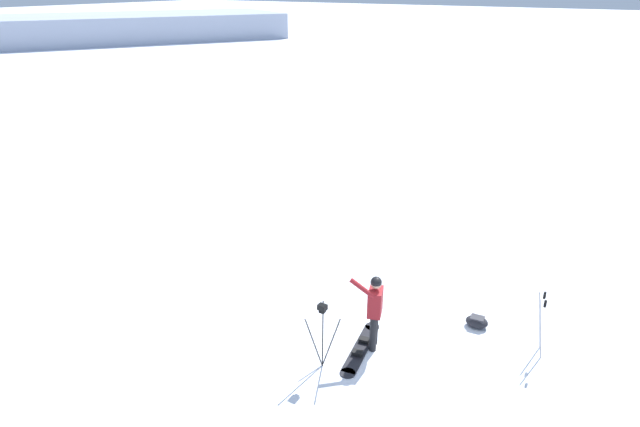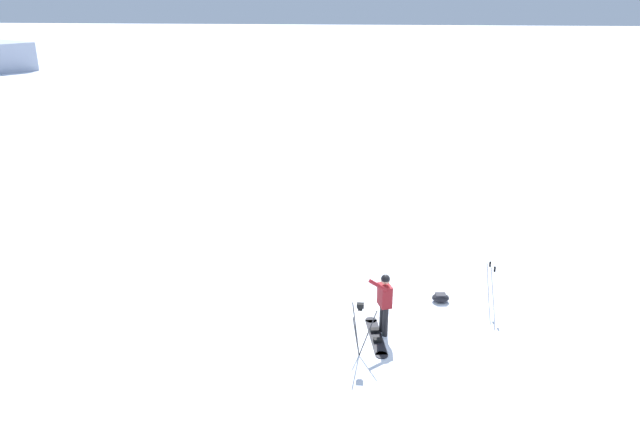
% 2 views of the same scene
% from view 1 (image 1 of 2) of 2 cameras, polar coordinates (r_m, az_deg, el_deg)
% --- Properties ---
extents(ground_plane, '(300.00, 300.00, 0.00)m').
position_cam_1_polar(ground_plane, '(11.02, 9.76, -14.48)').
color(ground_plane, white).
extents(snowboarder, '(0.61, 0.60, 1.62)m').
position_cam_1_polar(snowboarder, '(10.54, 5.83, -9.73)').
color(snowboarder, black).
rests_on(snowboarder, ground_plane).
extents(snowboard, '(1.85, 0.58, 0.10)m').
position_cam_1_polar(snowboard, '(11.00, 4.36, -14.07)').
color(snowboard, black).
rests_on(snowboard, ground_plane).
extents(gear_bag_large, '(0.41, 0.50, 0.23)m').
position_cam_1_polar(gear_bag_large, '(11.99, 16.35, -10.97)').
color(gear_bag_large, black).
rests_on(gear_bag_large, ground_plane).
extents(camera_tripod, '(0.71, 0.59, 1.37)m').
position_cam_1_polar(camera_tripod, '(10.00, 0.26, -11.58)').
color(camera_tripod, '#262628').
rests_on(camera_tripod, ground_plane).
extents(ski_poles, '(0.38, 0.29, 1.27)m').
position_cam_1_polar(ski_poles, '(11.26, 22.53, -10.05)').
color(ski_poles, gray).
rests_on(ski_poles, ground_plane).
extents(distant_ridge, '(45.86, 35.61, 2.95)m').
position_cam_1_polar(distant_ridge, '(72.09, -23.39, 17.62)').
color(distant_ridge, '#A9B2C7').
rests_on(distant_ridge, ground_plane).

